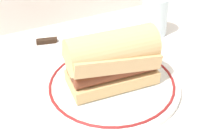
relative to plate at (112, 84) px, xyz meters
name	(u,v)px	position (x,y,z in m)	size (l,w,h in m)	color
ground_plane	(114,84)	(0.01, 0.01, -0.01)	(1.50, 1.50, 0.00)	white
plate	(112,84)	(0.00, 0.00, 0.00)	(0.29, 0.29, 0.01)	white
sausage_sandwich	(112,58)	(0.00, 0.00, 0.07)	(0.19, 0.10, 0.12)	#DAB374
drinking_glass	(154,18)	(0.21, 0.16, 0.04)	(0.07, 0.07, 0.10)	silver
butter_knife	(61,40)	(-0.03, 0.24, 0.00)	(0.16, 0.06, 0.01)	silver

